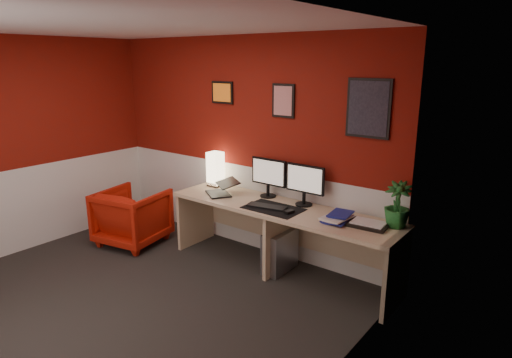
% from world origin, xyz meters
% --- Properties ---
extents(ground, '(4.00, 3.50, 0.01)m').
position_xyz_m(ground, '(0.00, 0.00, 0.00)').
color(ground, black).
rests_on(ground, ground).
extents(ceiling, '(4.00, 3.50, 0.01)m').
position_xyz_m(ceiling, '(0.00, 0.00, 2.50)').
color(ceiling, white).
rests_on(ceiling, ground).
extents(wall_back, '(4.00, 0.01, 2.50)m').
position_xyz_m(wall_back, '(0.00, 1.75, 1.25)').
color(wall_back, maroon).
rests_on(wall_back, ground).
extents(wall_left, '(0.01, 3.50, 2.50)m').
position_xyz_m(wall_left, '(-2.00, 0.00, 1.25)').
color(wall_left, maroon).
rests_on(wall_left, ground).
extents(wall_right, '(0.01, 3.50, 2.50)m').
position_xyz_m(wall_right, '(2.00, 0.00, 1.25)').
color(wall_right, maroon).
rests_on(wall_right, ground).
extents(wainscot_back, '(4.00, 0.01, 1.00)m').
position_xyz_m(wainscot_back, '(0.00, 1.75, 0.50)').
color(wainscot_back, silver).
rests_on(wainscot_back, ground).
extents(wainscot_left, '(0.01, 3.50, 1.00)m').
position_xyz_m(wainscot_left, '(-2.00, 0.00, 0.50)').
color(wainscot_left, silver).
rests_on(wainscot_left, ground).
extents(wainscot_right, '(0.01, 3.50, 1.00)m').
position_xyz_m(wainscot_right, '(2.00, 0.00, 0.50)').
color(wainscot_right, silver).
rests_on(wainscot_right, ground).
extents(desk, '(2.60, 0.65, 0.73)m').
position_xyz_m(desk, '(0.78, 1.41, 0.36)').
color(desk, tan).
rests_on(desk, ground).
extents(shoji_lamp, '(0.16, 0.16, 0.40)m').
position_xyz_m(shoji_lamp, '(-0.32, 1.60, 0.93)').
color(shoji_lamp, '#FFE5B2').
rests_on(shoji_lamp, desk).
extents(laptop, '(0.40, 0.37, 0.22)m').
position_xyz_m(laptop, '(-0.05, 1.34, 0.84)').
color(laptop, black).
rests_on(laptop, desk).
extents(monitor_left, '(0.45, 0.06, 0.58)m').
position_xyz_m(monitor_left, '(0.45, 1.63, 1.02)').
color(monitor_left, black).
rests_on(monitor_left, desk).
extents(monitor_right, '(0.45, 0.06, 0.58)m').
position_xyz_m(monitor_right, '(0.93, 1.61, 1.02)').
color(monitor_right, black).
rests_on(monitor_right, desk).
extents(desk_mat, '(0.60, 0.38, 0.01)m').
position_xyz_m(desk_mat, '(0.74, 1.32, 0.73)').
color(desk_mat, black).
rests_on(desk_mat, desk).
extents(keyboard, '(0.44, 0.22, 0.02)m').
position_xyz_m(keyboard, '(0.67, 1.30, 0.74)').
color(keyboard, black).
rests_on(keyboard, desk_mat).
extents(mouse, '(0.08, 0.11, 0.03)m').
position_xyz_m(mouse, '(0.96, 1.28, 0.75)').
color(mouse, black).
rests_on(mouse, desk_mat).
extents(book_bottom, '(0.23, 0.31, 0.03)m').
position_xyz_m(book_bottom, '(1.33, 1.39, 0.74)').
color(book_bottom, navy).
rests_on(book_bottom, desk).
extents(book_middle, '(0.26, 0.33, 0.02)m').
position_xyz_m(book_middle, '(1.33, 1.39, 0.77)').
color(book_middle, silver).
rests_on(book_middle, book_bottom).
extents(book_top, '(0.23, 0.29, 0.03)m').
position_xyz_m(book_top, '(1.35, 1.42, 0.79)').
color(book_top, navy).
rests_on(book_top, book_middle).
extents(zen_tray, '(0.37, 0.27, 0.03)m').
position_xyz_m(zen_tray, '(1.73, 1.44, 0.74)').
color(zen_tray, black).
rests_on(zen_tray, desk).
extents(potted_plant, '(0.27, 0.27, 0.43)m').
position_xyz_m(potted_plant, '(1.94, 1.59, 0.94)').
color(potted_plant, '#19591E').
rests_on(potted_plant, desk).
extents(pc_tower, '(0.21, 0.45, 0.45)m').
position_xyz_m(pc_tower, '(0.76, 1.42, 0.23)').
color(pc_tower, '#99999E').
rests_on(pc_tower, ground).
extents(armchair, '(0.86, 0.88, 0.69)m').
position_xyz_m(armchair, '(-1.12, 0.93, 0.34)').
color(armchair, '#AF1707').
rests_on(armchair, ground).
extents(art_left, '(0.32, 0.02, 0.26)m').
position_xyz_m(art_left, '(-0.31, 1.74, 1.85)').
color(art_left, orange).
rests_on(art_left, wall_back).
extents(art_center, '(0.28, 0.02, 0.36)m').
position_xyz_m(art_center, '(0.56, 1.74, 1.80)').
color(art_center, red).
rests_on(art_center, wall_back).
extents(art_right, '(0.44, 0.02, 0.56)m').
position_xyz_m(art_right, '(1.53, 1.74, 1.78)').
color(art_right, black).
rests_on(art_right, wall_back).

